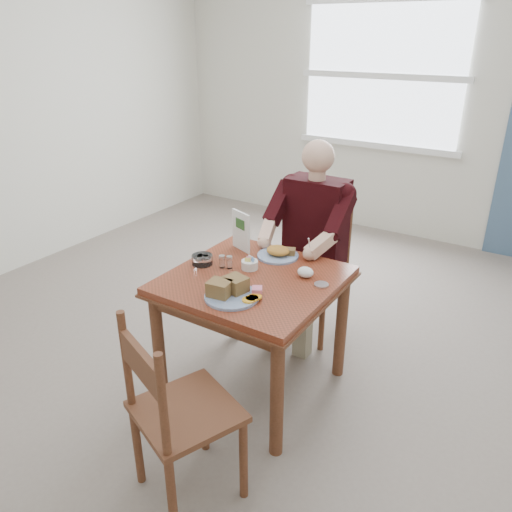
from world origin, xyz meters
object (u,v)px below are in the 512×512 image
Objects in this scene: chair_far at (315,268)px; diner at (311,228)px; chair_near at (177,413)px; near_plate at (231,291)px; table at (253,294)px; far_plate at (279,253)px.

chair_far is 0.34m from diner.
chair_far is 0.69× the size of diner.
chair_near is at bearing -84.61° from diner.
near_plate is (-0.12, 0.59, 0.31)m from chair_near.
chair_far is at bearing 95.10° from chair_near.
diner is (0.00, -0.09, 0.33)m from chair_far.
diner is (-0.15, 1.55, 0.33)m from chair_near.
near_plate reaches higher than table.
chair_near is 0.67m from near_plate.
table is at bearing 96.22° from near_plate.
near_plate is at bearing 101.39° from chair_near.
chair_near is (0.15, -0.84, -0.16)m from table.
diner reaches higher than table.
near_plate reaches higher than far_plate.
table is 2.81× the size of far_plate.
chair_near is 0.69× the size of diner.
diner is at bearing 95.39° from chair_near.
chair_near is at bearing -80.16° from table.
near_plate is at bearing -85.50° from far_plate.
far_plate is at bearing 98.04° from chair_near.
chair_near is 1.20m from far_plate.
chair_far is at bearing 91.51° from near_plate.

